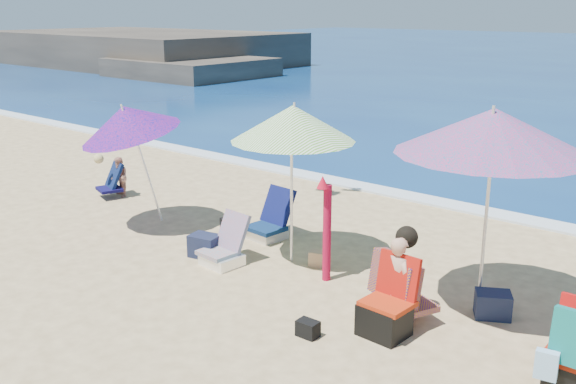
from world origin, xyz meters
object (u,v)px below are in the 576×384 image
Objects in this scene: camp_chair_right at (575,364)px; person_center at (399,280)px; umbrella_turquoise at (493,131)px; person_left at (117,177)px; umbrella_blue at (127,120)px; chair_rainbow at (224,251)px; umbrella_striped at (293,123)px; furled_umbrella at (326,223)px; chair_navy at (268,225)px; camp_chair_left at (386,312)px.

person_center is (-1.95, 0.24, 0.18)m from camp_chair_right.
camp_chair_right is (1.36, -1.05, -1.78)m from umbrella_turquoise.
umbrella_turquoise reaches higher than person_left.
person_left is at bearing 178.43° from umbrella_turquoise.
camp_chair_right is 8.55m from person_left.
umbrella_blue is 2.55× the size of person_left.
umbrella_turquoise is 3.72× the size of chair_rainbow.
umbrella_striped reaches higher than furled_umbrella.
chair_rainbow is at bearing -133.61° from umbrella_striped.
umbrella_blue is 2.66m from chair_rainbow.
chair_navy is 0.87× the size of camp_chair_left.
chair_navy is 3.31m from camp_chair_left.
chair_rainbow is (2.16, -0.14, -1.55)m from umbrella_blue.
umbrella_striped is 2.95× the size of chair_navy.
umbrella_blue reaches higher than camp_chair_right.
camp_chair_right is at bearing 2.27° from camp_chair_left.
umbrella_striped reaches higher than chair_rainbow.
furled_umbrella is 1.54× the size of camp_chair_right.
umbrella_turquoise is 3.90m from chair_rainbow.
umbrella_striped is 1.04× the size of umbrella_blue.
umbrella_striped is 2.10× the size of person_center.
umbrella_striped is 2.57m from person_center.
umbrella_blue is 2.67m from chair_navy.
chair_rainbow is at bearing -162.44° from furled_umbrella.
umbrella_blue is 1.51× the size of furled_umbrella.
chair_rainbow is 0.65× the size of person_center.
camp_chair_left is at bearing -11.34° from person_left.
umbrella_turquoise is 1.81× the size of furled_umbrella.
person_center is at bearing 0.70° from chair_rainbow.
furled_umbrella reaches higher than camp_chair_left.
umbrella_striped is at bearing -28.98° from chair_navy.
chair_navy is 3.15m from person_center.
umbrella_blue is 6.95m from camp_chair_right.
camp_chair_right is at bearing -37.47° from umbrella_turquoise.
umbrella_turquoise is 2.23m from camp_chair_left.
chair_rainbow is at bearing -79.11° from chair_navy.
umbrella_striped is 2.87m from umbrella_blue.
umbrella_blue is at bearing -172.67° from umbrella_turquoise.
chair_rainbow is at bearing 177.42° from camp_chair_right.
umbrella_striped is (-2.63, -0.15, -0.19)m from umbrella_turquoise.
camp_chair_right reaches higher than camp_chair_left.
umbrella_striped is 4.39m from camp_chair_right.
umbrella_blue is at bearing -175.11° from furled_umbrella.
person_left is (-4.47, 0.35, -1.54)m from umbrella_striped.
person_left is (-6.56, 1.32, 0.12)m from camp_chair_left.
camp_chair_right reaches higher than chair_navy.
furled_umbrella reaches higher than chair_rainbow.
umbrella_blue is at bearing -168.99° from umbrella_striped.
umbrella_turquoise is 3.40× the size of chair_navy.
furled_umbrella is at bearing 17.56° from chair_rainbow.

